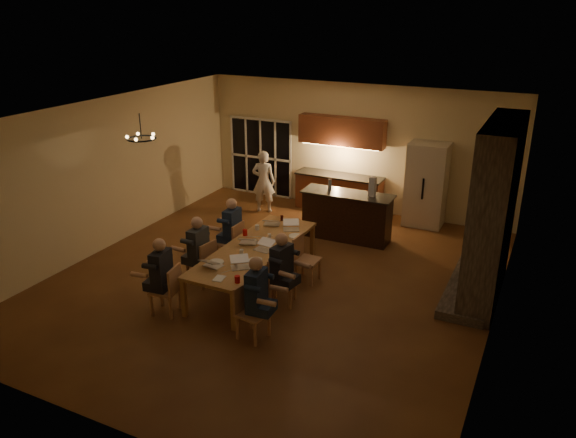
% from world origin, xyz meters
% --- Properties ---
extents(floor, '(9.00, 9.00, 0.00)m').
position_xyz_m(floor, '(0.00, 0.00, 0.00)').
color(floor, brown).
rests_on(floor, ground).
extents(back_wall, '(8.00, 0.04, 3.20)m').
position_xyz_m(back_wall, '(0.00, 4.52, 1.60)').
color(back_wall, beige).
rests_on(back_wall, ground).
extents(left_wall, '(0.04, 9.00, 3.20)m').
position_xyz_m(left_wall, '(-4.02, 0.00, 1.60)').
color(left_wall, beige).
rests_on(left_wall, ground).
extents(right_wall, '(0.04, 9.00, 3.20)m').
position_xyz_m(right_wall, '(4.02, 0.00, 1.60)').
color(right_wall, beige).
rests_on(right_wall, ground).
extents(ceiling, '(8.00, 9.00, 0.04)m').
position_xyz_m(ceiling, '(0.00, 0.00, 3.22)').
color(ceiling, white).
rests_on(ceiling, back_wall).
extents(french_doors, '(1.86, 0.08, 2.10)m').
position_xyz_m(french_doors, '(-2.70, 4.47, 1.05)').
color(french_doors, black).
rests_on(french_doors, ground).
extents(fireplace, '(0.58, 2.50, 3.20)m').
position_xyz_m(fireplace, '(3.70, 1.20, 1.60)').
color(fireplace, '#6A5E53').
rests_on(fireplace, ground).
extents(kitchenette, '(2.24, 0.68, 2.40)m').
position_xyz_m(kitchenette, '(-0.30, 4.20, 1.20)').
color(kitchenette, brown).
rests_on(kitchenette, ground).
extents(refrigerator, '(0.90, 0.68, 2.00)m').
position_xyz_m(refrigerator, '(1.90, 4.15, 1.00)').
color(refrigerator, beige).
rests_on(refrigerator, ground).
extents(dining_table, '(1.10, 3.29, 0.75)m').
position_xyz_m(dining_table, '(-0.26, -0.29, 0.38)').
color(dining_table, '#C7814F').
rests_on(dining_table, ground).
extents(bar_island, '(2.04, 0.71, 1.08)m').
position_xyz_m(bar_island, '(0.53, 2.53, 0.54)').
color(bar_island, black).
rests_on(bar_island, ground).
extents(chair_left_near, '(0.51, 0.51, 0.89)m').
position_xyz_m(chair_left_near, '(-1.11, -1.91, 0.45)').
color(chair_left_near, tan).
rests_on(chair_left_near, ground).
extents(chair_left_mid, '(0.50, 0.50, 0.89)m').
position_xyz_m(chair_left_mid, '(-1.17, -0.74, 0.45)').
color(chair_left_mid, tan).
rests_on(chair_left_mid, ground).
extents(chair_left_far, '(0.45, 0.45, 0.89)m').
position_xyz_m(chair_left_far, '(-1.16, 0.30, 0.45)').
color(chair_left_far, tan).
rests_on(chair_left_far, ground).
extents(chair_right_near, '(0.50, 0.50, 0.89)m').
position_xyz_m(chair_right_near, '(0.62, -1.93, 0.45)').
color(chair_right_near, tan).
rests_on(chair_right_near, ground).
extents(chair_right_mid, '(0.52, 0.52, 0.89)m').
position_xyz_m(chair_right_mid, '(0.55, -0.74, 0.45)').
color(chair_right_mid, tan).
rests_on(chair_right_mid, ground).
extents(chair_right_far, '(0.45, 0.45, 0.89)m').
position_xyz_m(chair_right_far, '(0.58, 0.25, 0.45)').
color(chair_right_far, tan).
rests_on(chair_right_far, ground).
extents(person_left_near, '(0.67, 0.67, 1.38)m').
position_xyz_m(person_left_near, '(-1.15, -1.91, 0.69)').
color(person_left_near, '#22232B').
rests_on(person_left_near, ground).
extents(person_right_near, '(0.64, 0.64, 1.38)m').
position_xyz_m(person_right_near, '(0.64, -1.84, 0.69)').
color(person_right_near, '#1B2845').
rests_on(person_right_near, ground).
extents(person_left_mid, '(0.61, 0.61, 1.38)m').
position_xyz_m(person_left_mid, '(-1.16, -0.80, 0.69)').
color(person_left_mid, '#33373C').
rests_on(person_left_mid, ground).
extents(person_right_mid, '(0.69, 0.69, 1.38)m').
position_xyz_m(person_right_mid, '(0.57, -0.81, 0.69)').
color(person_right_mid, '#22232B').
rests_on(person_right_mid, ground).
extents(person_left_far, '(0.62, 0.62, 1.38)m').
position_xyz_m(person_left_far, '(-1.13, 0.35, 0.69)').
color(person_left_far, '#1B2845').
rests_on(person_left_far, ground).
extents(standing_person, '(0.67, 0.53, 1.59)m').
position_xyz_m(standing_person, '(-1.98, 3.27, 0.80)').
color(standing_person, silver).
rests_on(standing_person, ground).
extents(chandelier, '(0.52, 0.52, 0.03)m').
position_xyz_m(chandelier, '(-2.16, -0.92, 2.75)').
color(chandelier, black).
rests_on(chandelier, ceiling).
extents(laptop_a, '(0.35, 0.31, 0.23)m').
position_xyz_m(laptop_a, '(-0.51, -1.30, 0.86)').
color(laptop_a, silver).
rests_on(laptop_a, dining_table).
extents(laptop_b, '(0.42, 0.42, 0.23)m').
position_xyz_m(laptop_b, '(-0.06, -1.15, 0.86)').
color(laptop_b, silver).
rests_on(laptop_b, dining_table).
extents(laptop_c, '(0.39, 0.37, 0.23)m').
position_xyz_m(laptop_c, '(-0.46, -0.16, 0.86)').
color(laptop_c, silver).
rests_on(laptop_c, dining_table).
extents(laptop_d, '(0.35, 0.32, 0.23)m').
position_xyz_m(laptop_d, '(-0.05, -0.33, 0.86)').
color(laptop_d, silver).
rests_on(laptop_d, dining_table).
extents(laptop_e, '(0.39, 0.37, 0.23)m').
position_xyz_m(laptop_e, '(-0.50, 0.87, 0.86)').
color(laptop_e, silver).
rests_on(laptop_e, dining_table).
extents(laptop_f, '(0.41, 0.40, 0.23)m').
position_xyz_m(laptop_f, '(-0.02, 0.79, 0.86)').
color(laptop_f, silver).
rests_on(laptop_f, dining_table).
extents(mug_front, '(0.07, 0.07, 0.10)m').
position_xyz_m(mug_front, '(-0.31, -0.68, 0.80)').
color(mug_front, white).
rests_on(mug_front, dining_table).
extents(mug_mid, '(0.07, 0.07, 0.10)m').
position_xyz_m(mug_mid, '(-0.20, 0.19, 0.80)').
color(mug_mid, white).
rests_on(mug_mid, dining_table).
extents(mug_back, '(0.09, 0.09, 0.10)m').
position_xyz_m(mug_back, '(-0.63, 0.49, 0.80)').
color(mug_back, white).
rests_on(mug_back, dining_table).
extents(redcup_near, '(0.09, 0.09, 0.12)m').
position_xyz_m(redcup_near, '(0.18, -1.64, 0.81)').
color(redcup_near, red).
rests_on(redcup_near, dining_table).
extents(redcup_mid, '(0.09, 0.09, 0.12)m').
position_xyz_m(redcup_mid, '(-0.71, 0.13, 0.81)').
color(redcup_mid, red).
rests_on(redcup_mid, dining_table).
extents(can_silver, '(0.06, 0.06, 0.12)m').
position_xyz_m(can_silver, '(-0.24, -1.02, 0.81)').
color(can_silver, '#B2B2B7').
rests_on(can_silver, dining_table).
extents(can_cola, '(0.06, 0.06, 0.12)m').
position_xyz_m(can_cola, '(-0.41, 1.16, 0.81)').
color(can_cola, '#3F0F0C').
rests_on(can_cola, dining_table).
extents(plate_near, '(0.24, 0.24, 0.02)m').
position_xyz_m(plate_near, '(0.04, -0.78, 0.76)').
color(plate_near, white).
rests_on(plate_near, dining_table).
extents(plate_left, '(0.28, 0.28, 0.02)m').
position_xyz_m(plate_left, '(-0.54, -1.16, 0.76)').
color(plate_left, white).
rests_on(plate_left, dining_table).
extents(plate_far, '(0.27, 0.27, 0.02)m').
position_xyz_m(plate_far, '(0.21, 0.52, 0.76)').
color(plate_far, white).
rests_on(plate_far, dining_table).
extents(notepad, '(0.20, 0.25, 0.01)m').
position_xyz_m(notepad, '(-0.16, -1.66, 0.76)').
color(notepad, white).
rests_on(notepad, dining_table).
extents(bar_bottle, '(0.08, 0.08, 0.24)m').
position_xyz_m(bar_bottle, '(0.07, 2.60, 1.20)').
color(bar_bottle, '#99999E').
rests_on(bar_bottle, bar_island).
extents(bar_blender, '(0.14, 0.14, 0.43)m').
position_xyz_m(bar_blender, '(1.07, 2.58, 1.29)').
color(bar_blender, silver).
rests_on(bar_blender, bar_island).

